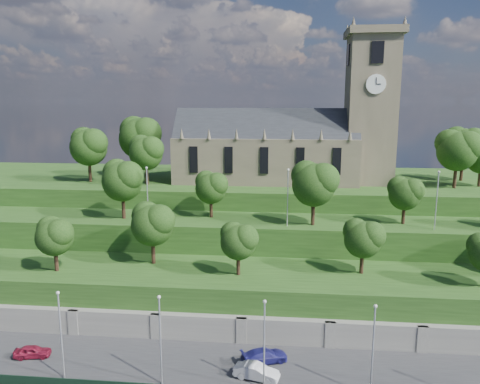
# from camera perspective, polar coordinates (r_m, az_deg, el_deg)

# --- Properties ---
(promenade) EXTENTS (160.00, 12.00, 2.00)m
(promenade) POSITION_cam_1_polar(r_m,az_deg,el_deg) (52.23, 5.47, -21.77)
(promenade) COLOR #2D2D30
(promenade) RESTS_ON ground
(retaining_wall) EXTENTS (160.00, 2.10, 5.00)m
(retaining_wall) POSITION_cam_1_polar(r_m,az_deg,el_deg) (56.63, 5.54, -17.23)
(retaining_wall) COLOR slate
(retaining_wall) RESTS_ON ground
(embankment_lower) EXTENTS (160.00, 12.00, 8.00)m
(embankment_lower) POSITION_cam_1_polar(r_m,az_deg,el_deg) (61.38, 5.60, -13.33)
(embankment_lower) COLOR #214517
(embankment_lower) RESTS_ON ground
(embankment_upper) EXTENTS (160.00, 10.00, 12.00)m
(embankment_upper) POSITION_cam_1_polar(r_m,az_deg,el_deg) (70.87, 5.67, -8.20)
(embankment_upper) COLOR #214517
(embankment_upper) RESTS_ON ground
(hilltop) EXTENTS (160.00, 32.00, 15.00)m
(hilltop) POSITION_cam_1_polar(r_m,az_deg,el_deg) (90.60, 5.73, -2.95)
(hilltop) COLOR #214517
(hilltop) RESTS_ON ground
(church) EXTENTS (38.60, 12.35, 27.60)m
(church) POSITION_cam_1_polar(r_m,az_deg,el_deg) (84.21, 6.46, 6.35)
(church) COLOR brown
(church) RESTS_ON hilltop
(trees_lower) EXTENTS (64.54, 9.13, 8.30)m
(trees_lower) POSITION_cam_1_polar(r_m,az_deg,el_deg) (58.68, 6.96, -5.09)
(trees_lower) COLOR black
(trees_lower) RESTS_ON embankment_lower
(trees_upper) EXTENTS (62.51, 8.42, 9.12)m
(trees_upper) POSITION_cam_1_polar(r_m,az_deg,el_deg) (66.91, 6.05, 0.91)
(trees_upper) COLOR black
(trees_upper) RESTS_ON embankment_upper
(trees_hilltop) EXTENTS (74.15, 16.17, 11.53)m
(trees_hilltop) POSITION_cam_1_polar(r_m,az_deg,el_deg) (83.40, 3.23, 5.84)
(trees_hilltop) COLOR black
(trees_hilltop) RESTS_ON hilltop
(lamp_posts_promenade) EXTENTS (60.36, 0.36, 9.23)m
(lamp_posts_promenade) POSITION_cam_1_polar(r_m,az_deg,el_deg) (46.07, 2.98, -17.52)
(lamp_posts_promenade) COLOR #B2B2B7
(lamp_posts_promenade) RESTS_ON promenade
(lamp_posts_upper) EXTENTS (40.36, 0.36, 8.16)m
(lamp_posts_upper) POSITION_cam_1_polar(r_m,az_deg,el_deg) (65.17, 5.84, -0.16)
(lamp_posts_upper) COLOR #B2B2B7
(lamp_posts_upper) RESTS_ON embankment_upper
(car_left) EXTENTS (4.06, 2.28, 1.30)m
(car_left) POSITION_cam_1_polar(r_m,az_deg,el_deg) (57.90, -23.97, -17.35)
(car_left) COLOR maroon
(car_left) RESTS_ON promenade
(car_middle) EXTENTS (4.79, 2.57, 1.50)m
(car_middle) POSITION_cam_1_polar(r_m,az_deg,el_deg) (49.91, 2.02, -21.05)
(car_middle) COLOR #BABABF
(car_middle) RESTS_ON promenade
(car_right) EXTENTS (5.42, 3.83, 1.46)m
(car_right) POSITION_cam_1_polar(r_m,az_deg,el_deg) (52.55, 2.99, -19.30)
(car_right) COLOR navy
(car_right) RESTS_ON promenade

